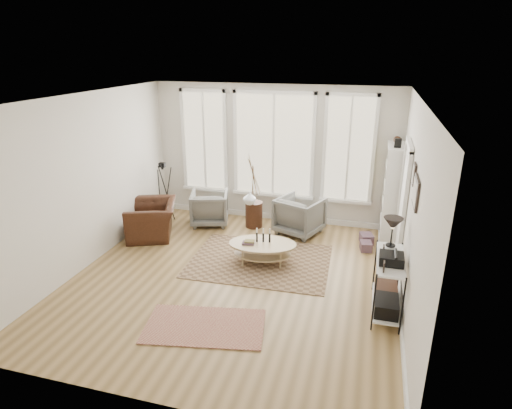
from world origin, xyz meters
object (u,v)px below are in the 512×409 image
(bookcase, at_px, (392,194))
(armchair_left, at_px, (210,208))
(coffee_table, at_px, (262,247))
(armchair_right, at_px, (300,215))
(low_shelf, at_px, (388,279))
(side_table, at_px, (254,194))
(accent_chair, at_px, (152,219))

(bookcase, height_order, armchair_left, bookcase)
(coffee_table, xyz_separation_m, armchair_right, (0.41, 1.45, 0.09))
(low_shelf, height_order, side_table, side_table)
(low_shelf, relative_size, armchair_right, 1.55)
(bookcase, relative_size, accent_chair, 1.93)
(low_shelf, relative_size, side_table, 0.86)
(armchair_right, bearing_deg, low_shelf, 146.35)
(armchair_right, height_order, side_table, side_table)
(coffee_table, bearing_deg, low_shelf, -24.50)
(bookcase, xyz_separation_m, side_table, (-2.72, -0.04, -0.22))
(coffee_table, bearing_deg, armchair_left, 137.01)
(armchair_right, xyz_separation_m, side_table, (-0.99, 0.09, 0.35))
(low_shelf, xyz_separation_m, coffee_table, (-2.08, 0.95, -0.22))
(armchair_right, height_order, accent_chair, armchair_right)
(armchair_left, xyz_separation_m, accent_chair, (-0.88, -0.89, -0.01))
(armchair_left, bearing_deg, accent_chair, 28.32)
(accent_chair, bearing_deg, armchair_left, 112.82)
(armchair_left, distance_m, side_table, 1.03)
(low_shelf, xyz_separation_m, armchair_left, (-3.62, 2.38, -0.15))
(armchair_left, relative_size, accent_chair, 0.73)
(bookcase, bearing_deg, armchair_right, -175.85)
(coffee_table, xyz_separation_m, armchair_left, (-1.54, 1.43, 0.07))
(bookcase, distance_m, side_table, 2.73)
(side_table, bearing_deg, armchair_left, -173.97)
(side_table, xyz_separation_m, accent_chair, (-1.84, -0.99, -0.38))
(coffee_table, bearing_deg, armchair_right, 74.19)
(coffee_table, relative_size, accent_chair, 1.19)
(coffee_table, distance_m, accent_chair, 2.48)
(coffee_table, height_order, armchair_left, armchair_left)
(low_shelf, relative_size, accent_chair, 1.22)
(armchair_left, height_order, armchair_right, armchair_right)
(coffee_table, relative_size, side_table, 0.84)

